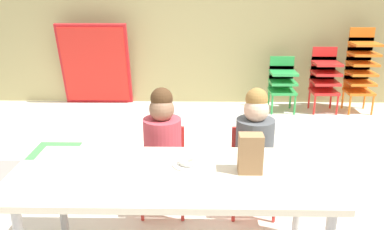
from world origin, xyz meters
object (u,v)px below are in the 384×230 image
(folded_activity_table, at_px, (95,65))
(donut_powdered_on_plate, at_px, (188,161))
(seated_child_middle_seat, at_px, (255,141))
(craft_table, at_px, (176,182))
(seated_child_near_camera, at_px, (163,140))
(kid_chair_green_stack, at_px, (282,80))
(paper_bag_brown, at_px, (250,154))
(kid_chair_red_stack, at_px, (325,76))
(paper_plate_near_edge, at_px, (188,164))
(kid_chair_orange_stack, at_px, (361,66))

(folded_activity_table, distance_m, donut_powdered_on_plate, 3.34)
(folded_activity_table, bearing_deg, seated_child_middle_seat, -56.11)
(craft_table, bearing_deg, seated_child_near_camera, 102.13)
(seated_child_near_camera, xyz_separation_m, kid_chair_green_stack, (1.30, 2.38, -0.16))
(seated_child_middle_seat, bearing_deg, craft_table, -130.69)
(seated_child_middle_seat, relative_size, folded_activity_table, 0.84)
(kid_chair_green_stack, height_order, folded_activity_table, folded_activity_table)
(craft_table, distance_m, folded_activity_table, 3.40)
(kid_chair_green_stack, bearing_deg, seated_child_middle_seat, -105.60)
(craft_table, xyz_separation_m, folded_activity_table, (-1.23, 3.17, -0.01))
(seated_child_middle_seat, distance_m, folded_activity_table, 3.12)
(folded_activity_table, relative_size, donut_powdered_on_plate, 9.56)
(seated_child_near_camera, distance_m, kid_chair_green_stack, 2.72)
(seated_child_near_camera, bearing_deg, paper_bag_brown, -46.96)
(kid_chair_red_stack, relative_size, paper_plate_near_edge, 4.44)
(kid_chair_red_stack, height_order, folded_activity_table, folded_activity_table)
(seated_child_near_camera, height_order, kid_chair_green_stack, seated_child_near_camera)
(kid_chair_green_stack, bearing_deg, donut_powdered_on_plate, -111.08)
(kid_chair_green_stack, bearing_deg, kid_chair_orange_stack, 0.06)
(donut_powdered_on_plate, bearing_deg, paper_bag_brown, -13.12)
(seated_child_near_camera, height_order, kid_chair_orange_stack, kid_chair_orange_stack)
(seated_child_middle_seat, xyz_separation_m, donut_powdered_on_plate, (-0.44, -0.49, 0.07))
(paper_bag_brown, bearing_deg, kid_chair_green_stack, 75.40)
(kid_chair_orange_stack, distance_m, folded_activity_table, 3.37)
(paper_bag_brown, height_order, paper_plate_near_edge, paper_bag_brown)
(kid_chair_orange_stack, xyz_separation_m, paper_bag_brown, (-1.72, -2.95, 0.13))
(donut_powdered_on_plate, bearing_deg, seated_child_middle_seat, 47.83)
(craft_table, distance_m, paper_plate_near_edge, 0.13)
(kid_chair_green_stack, distance_m, paper_bag_brown, 3.06)
(folded_activity_table, xyz_separation_m, donut_powdered_on_plate, (1.30, -3.07, 0.09))
(kid_chair_green_stack, distance_m, kid_chair_orange_stack, 0.97)
(seated_child_near_camera, distance_m, folded_activity_table, 2.81)
(kid_chair_orange_stack, bearing_deg, seated_child_middle_seat, -124.24)
(seated_child_near_camera, bearing_deg, folded_activity_table, 113.16)
(kid_chair_green_stack, relative_size, paper_bag_brown, 3.09)
(kid_chair_red_stack, height_order, donut_powdered_on_plate, kid_chair_red_stack)
(kid_chair_orange_stack, bearing_deg, kid_chair_red_stack, -179.93)
(craft_table, relative_size, donut_powdered_on_plate, 14.80)
(paper_plate_near_edge, bearing_deg, folded_activity_table, 112.88)
(paper_bag_brown, relative_size, paper_plate_near_edge, 1.22)
(seated_child_near_camera, height_order, kid_chair_red_stack, seated_child_near_camera)
(seated_child_middle_seat, bearing_deg, kid_chair_red_stack, 63.49)
(paper_bag_brown, bearing_deg, seated_child_near_camera, 133.04)
(seated_child_near_camera, xyz_separation_m, kid_chair_red_stack, (1.82, 2.38, -0.10))
(seated_child_middle_seat, height_order, paper_plate_near_edge, seated_child_middle_seat)
(kid_chair_green_stack, height_order, paper_bag_brown, paper_bag_brown)
(craft_table, xyz_separation_m, seated_child_near_camera, (-0.13, 0.59, 0.01))
(seated_child_middle_seat, height_order, donut_powdered_on_plate, seated_child_middle_seat)
(kid_chair_red_stack, distance_m, kid_chair_orange_stack, 0.45)
(kid_chair_red_stack, height_order, paper_bag_brown, paper_bag_brown)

